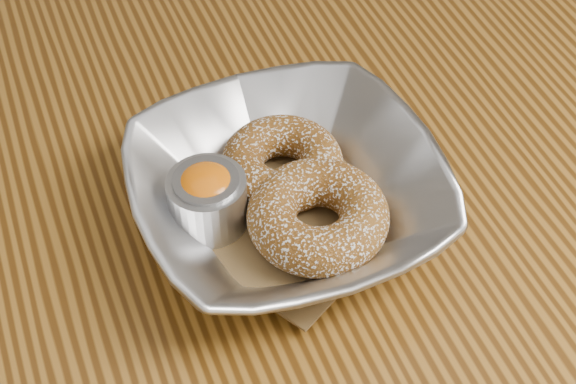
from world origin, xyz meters
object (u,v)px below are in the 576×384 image
object	(u,v)px
serving_bowl	(288,195)
table	(244,267)
donut_back	(282,163)
ramekin	(207,198)
donut_front	(318,216)

from	to	relation	value
serving_bowl	table	bearing A→B (deg)	116.60
serving_bowl	donut_back	world-z (taller)	serving_bowl
table	ramekin	xyz separation A→B (m)	(-0.03, -0.03, 0.13)
donut_back	donut_front	size ratio (longest dim) A/B	0.91
table	ramekin	bearing A→B (deg)	-136.66
donut_back	ramekin	bearing A→B (deg)	-163.28
table	serving_bowl	distance (m)	0.13
table	donut_back	xyz separation A→B (m)	(0.03, -0.01, 0.12)
ramekin	table	bearing A→B (deg)	43.34
donut_back	donut_front	world-z (taller)	donut_front
serving_bowl	donut_back	distance (m)	0.03
table	donut_back	world-z (taller)	donut_back
serving_bowl	donut_back	bearing A→B (deg)	76.16
donut_front	donut_back	bearing A→B (deg)	94.06
serving_bowl	donut_front	bearing A→B (deg)	-65.62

